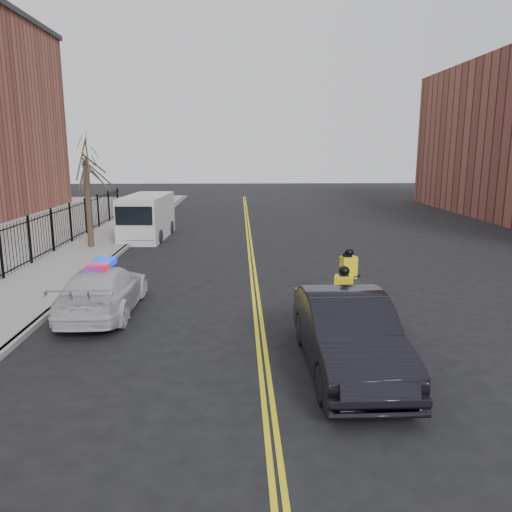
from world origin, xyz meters
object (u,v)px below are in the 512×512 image
object	(u,v)px
police_cruiser	(103,290)
dark_sedan	(348,334)
cyclist_near	(343,310)
cyclist_far	(348,282)
cargo_van	(146,218)

from	to	relation	value
police_cruiser	dark_sedan	bearing A→B (deg)	146.22
cyclist_near	police_cruiser	bearing A→B (deg)	-178.04
police_cruiser	cyclist_far	xyz separation A→B (m)	(7.26, 0.60, -0.00)
police_cruiser	cyclist_near	bearing A→B (deg)	164.08
police_cruiser	dark_sedan	size ratio (longest dim) A/B	0.95
dark_sedan	cyclist_near	size ratio (longest dim) A/B	2.61
police_cruiser	cargo_van	world-z (taller)	cargo_van
cyclist_near	cyclist_far	size ratio (longest dim) A/B	1.06
cargo_van	cyclist_far	bearing A→B (deg)	-52.89
police_cruiser	cyclist_far	distance (m)	7.29
police_cruiser	cargo_van	bearing A→B (deg)	-85.84
cyclist_far	dark_sedan	bearing A→B (deg)	-115.31
dark_sedan	police_cruiser	bearing A→B (deg)	145.83
dark_sedan	cyclist_near	distance (m)	2.31
dark_sedan	cyclist_near	world-z (taller)	cyclist_near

